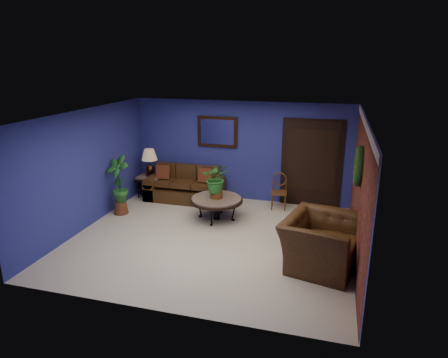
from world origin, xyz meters
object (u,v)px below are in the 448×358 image
(sofa, at_px, (186,188))
(coffee_table, at_px, (216,200))
(table_lamp, at_px, (150,159))
(side_chair, at_px, (279,188))
(end_table, at_px, (151,180))
(armchair, at_px, (321,242))

(sofa, relative_size, coffee_table, 1.66)
(table_lamp, bearing_deg, side_chair, 1.08)
(end_table, distance_m, armchair, 5.14)
(coffee_table, relative_size, table_lamp, 1.76)
(end_table, bearing_deg, armchair, -29.97)
(table_lamp, distance_m, armchair, 5.17)
(sofa, distance_m, coffee_table, 1.57)
(end_table, distance_m, table_lamp, 0.57)
(sofa, xyz_separation_m, coffee_table, (1.14, -1.06, 0.16))
(sofa, bearing_deg, side_chair, 0.95)
(sofa, height_order, armchair, armchair)
(coffee_table, bearing_deg, sofa, 137.03)
(side_chair, relative_size, armchair, 0.63)
(coffee_table, xyz_separation_m, table_lamp, (-2.10, 1.04, 0.55))
(table_lamp, relative_size, armchair, 0.49)
(end_table, distance_m, side_chair, 3.35)
(sofa, xyz_separation_m, side_chair, (2.39, 0.04, 0.20))
(table_lamp, bearing_deg, sofa, 1.42)
(armchair, bearing_deg, side_chair, 36.30)
(end_table, relative_size, side_chair, 0.72)
(end_table, bearing_deg, sofa, 1.42)
(end_table, xyz_separation_m, side_chair, (3.35, 0.06, 0.05))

